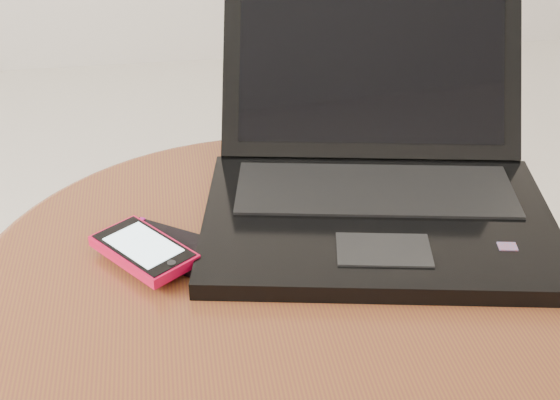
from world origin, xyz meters
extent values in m
cylinder|color=brown|center=(0.02, -0.08, 0.51)|extent=(0.63, 0.63, 0.03)
torus|color=brown|center=(0.02, -0.08, 0.51)|extent=(0.67, 0.67, 0.03)
cube|color=black|center=(0.14, -0.02, 0.54)|extent=(0.44, 0.34, 0.02)
cube|color=black|center=(0.15, 0.04, 0.55)|extent=(0.35, 0.18, 0.00)
cube|color=black|center=(0.13, -0.09, 0.55)|extent=(0.11, 0.08, 0.00)
cube|color=red|center=(0.26, -0.10, 0.55)|extent=(0.02, 0.02, 0.00)
cube|color=black|center=(0.18, 0.18, 0.65)|extent=(0.40, 0.21, 0.21)
cube|color=black|center=(0.18, 0.18, 0.65)|extent=(0.36, 0.18, 0.17)
cube|color=black|center=(-0.10, -0.02, 0.53)|extent=(0.13, 0.12, 0.01)
cube|color=#AF117B|center=(-0.14, 0.01, 0.54)|extent=(0.04, 0.05, 0.00)
cube|color=red|center=(-0.12, -0.04, 0.54)|extent=(0.12, 0.13, 0.01)
cube|color=black|center=(-0.12, -0.04, 0.55)|extent=(0.11, 0.12, 0.00)
cube|color=silver|center=(-0.12, -0.04, 0.55)|extent=(0.09, 0.09, 0.00)
cylinder|color=black|center=(-0.10, -0.08, 0.55)|extent=(0.01, 0.01, 0.00)
camera|label=1|loc=(-0.09, -0.72, 1.01)|focal=49.09mm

